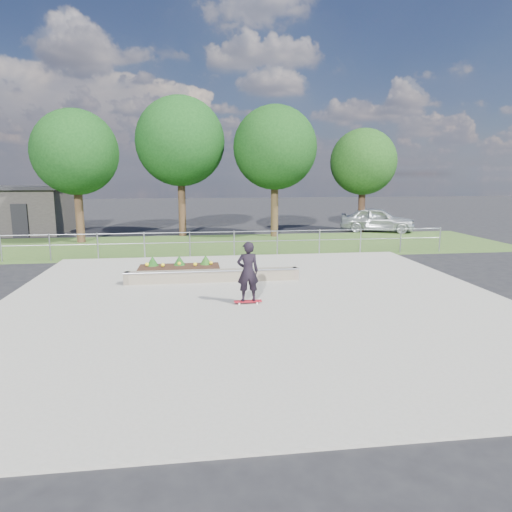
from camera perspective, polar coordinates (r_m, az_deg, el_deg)
The scene contains 13 objects.
ground at distance 13.63m, azimuth 0.01°, elevation -5.69°, with size 120.00×120.00×0.00m, color black.
grass_verge at distance 24.34m, azimuth -3.45°, elevation 1.40°, with size 30.00×8.00×0.02m, color #334D1F.
concrete_slab at distance 13.62m, azimuth 0.01°, elevation -5.57°, with size 15.00×15.00×0.06m, color gray.
fence at distance 20.77m, azimuth -2.75°, elevation 2.00°, with size 20.06×0.06×1.20m.
building at distance 33.39m, azimuth -29.29°, elevation 5.11°, with size 8.40×5.40×3.00m.
tree_far_left at distance 26.75m, azimuth -21.66°, elevation 11.92°, with size 4.55×4.55×7.15m.
tree_mid_left at distance 28.06m, azimuth -9.46°, elevation 13.92°, with size 5.25×5.25×8.25m.
tree_mid_right at distance 27.44m, azimuth 2.38°, elevation 13.34°, with size 4.90×4.90×7.70m.
tree_far_right at distance 30.46m, azimuth 13.27°, elevation 11.36°, with size 4.20×4.20×6.60m.
grind_ledge at distance 15.87m, azimuth -5.39°, elevation -2.46°, with size 6.00×0.44×0.43m.
planter_bed at distance 17.48m, azimuth -9.56°, elevation -1.44°, with size 3.00×1.20×0.61m.
skateboarder at distance 12.96m, azimuth -1.02°, elevation -1.98°, with size 0.80×0.45×1.81m.
parked_car at distance 30.89m, azimuth 14.92°, elevation 4.44°, with size 1.90×4.72×1.61m, color #AAB0B4.
Camera 1 is at (-1.75, -12.99, 3.74)m, focal length 32.00 mm.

